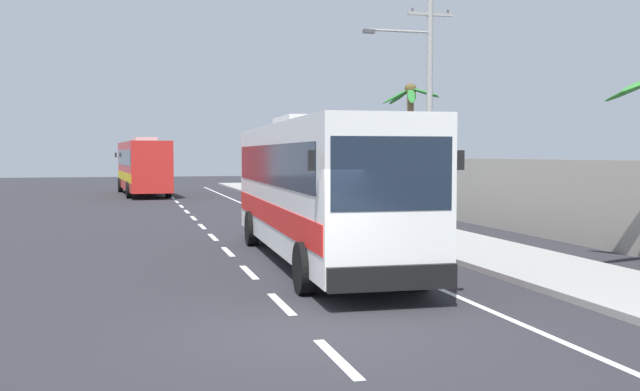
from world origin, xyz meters
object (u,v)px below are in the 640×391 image
(utility_pole_mid, at_px, (427,92))
(palm_farthest, at_px, (332,143))
(palm_fourth, at_px, (323,142))
(palm_nearest, at_px, (411,122))
(pedestrian_midwalk, at_px, (365,200))
(pedestrian_near_kerb, at_px, (402,201))
(coach_bus_foreground, at_px, (316,185))
(motorcycle_beside_bus, at_px, (299,210))
(coach_bus_far_lane, at_px, (143,165))

(utility_pole_mid, distance_m, palm_farthest, 20.02)
(palm_fourth, bearing_deg, palm_nearest, -86.54)
(pedestrian_midwalk, bearing_deg, palm_fourth, -123.47)
(pedestrian_near_kerb, relative_size, palm_farthest, 0.36)
(palm_fourth, bearing_deg, pedestrian_near_kerb, -96.95)
(palm_nearest, bearing_deg, pedestrian_midwalk, -130.81)
(pedestrian_midwalk, relative_size, palm_fourth, 0.32)
(utility_pole_mid, distance_m, palm_fourth, 17.63)
(coach_bus_foreground, height_order, palm_farthest, palm_farthest)
(motorcycle_beside_bus, bearing_deg, pedestrian_near_kerb, -34.04)
(pedestrian_midwalk, distance_m, palm_farthest, 19.71)
(pedestrian_near_kerb, bearing_deg, coach_bus_foreground, 6.47)
(motorcycle_beside_bus, height_order, pedestrian_near_kerb, pedestrian_near_kerb)
(pedestrian_near_kerb, relative_size, utility_pole_mid, 0.18)
(utility_pole_mid, bearing_deg, palm_nearest, 75.17)
(coach_bus_far_lane, xyz_separation_m, pedestrian_near_kerb, (8.53, -25.99, -0.93))
(utility_pole_mid, xyz_separation_m, palm_fourth, (0.54, 17.54, -1.65))
(coach_bus_far_lane, bearing_deg, coach_bus_foreground, -83.49)
(palm_nearest, bearing_deg, palm_farthest, 88.22)
(motorcycle_beside_bus, distance_m, pedestrian_near_kerb, 3.98)
(pedestrian_near_kerb, bearing_deg, utility_pole_mid, -177.26)
(motorcycle_beside_bus, xyz_separation_m, palm_nearest, (6.44, 4.84, 3.59))
(utility_pole_mid, bearing_deg, coach_bus_far_lane, 113.52)
(palm_fourth, height_order, palm_farthest, palm_farthest)
(coach_bus_far_lane, relative_size, utility_pole_mid, 1.25)
(utility_pole_mid, relative_size, palm_fourth, 2.02)
(pedestrian_near_kerb, bearing_deg, pedestrian_midwalk, -127.66)
(utility_pole_mid, bearing_deg, motorcycle_beside_bus, 179.10)
(pedestrian_midwalk, height_order, utility_pole_mid, utility_pole_mid)
(coach_bus_foreground, xyz_separation_m, coach_bus_far_lane, (-3.69, 32.33, 0.03))
(utility_pole_mid, distance_m, palm_nearest, 5.17)
(pedestrian_near_kerb, relative_size, pedestrian_midwalk, 1.14)
(motorcycle_beside_bus, bearing_deg, utility_pole_mid, -0.90)
(utility_pole_mid, bearing_deg, palm_farthest, 84.92)
(utility_pole_mid, height_order, palm_farthest, utility_pole_mid)
(utility_pole_mid, bearing_deg, pedestrian_midwalk, 161.79)
(pedestrian_midwalk, bearing_deg, coach_bus_far_lane, -94.59)
(coach_bus_foreground, height_order, palm_fourth, palm_fourth)
(motorcycle_beside_bus, xyz_separation_m, utility_pole_mid, (5.14, -0.08, 4.54))
(motorcycle_beside_bus, relative_size, palm_farthest, 0.40)
(motorcycle_beside_bus, bearing_deg, palm_farthest, 70.78)
(coach_bus_foreground, xyz_separation_m, utility_pole_mid, (6.70, 8.48, 3.20))
(coach_bus_far_lane, height_order, utility_pole_mid, utility_pole_mid)
(coach_bus_far_lane, relative_size, pedestrian_midwalk, 7.89)
(coach_bus_foreground, bearing_deg, pedestrian_midwalk, 64.50)
(coach_bus_foreground, relative_size, motorcycle_beside_bus, 6.24)
(palm_nearest, relative_size, palm_farthest, 1.22)
(pedestrian_near_kerb, distance_m, palm_nearest, 8.35)
(palm_fourth, bearing_deg, utility_pole_mid, -91.76)
(palm_farthest, bearing_deg, pedestrian_near_kerb, -99.35)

